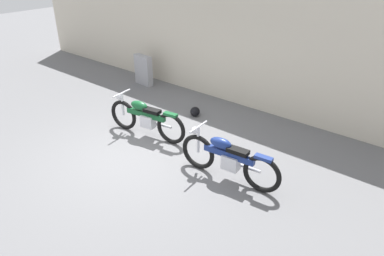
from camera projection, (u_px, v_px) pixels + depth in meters
ground_plane at (137, 154)px, 7.90m from camera, size 40.00×40.00×0.00m
building_wall at (238, 47)px, 9.86m from camera, size 18.00×0.30×3.19m
stone_marker at (143, 70)px, 11.60m from camera, size 0.71×0.27×0.97m
helmet at (195, 112)px, 9.58m from camera, size 0.27×0.27×0.27m
motorcycle_green at (146, 118)px, 8.46m from camera, size 2.17×0.66×0.98m
motorcycle_blue at (228, 158)px, 6.88m from camera, size 2.17×0.60×0.97m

